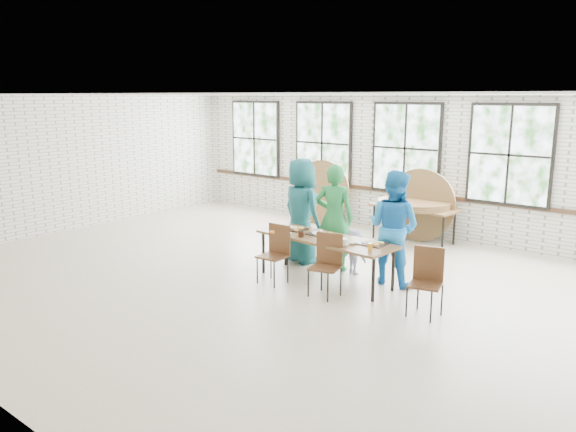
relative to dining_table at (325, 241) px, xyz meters
The scene contains 13 objects.
room 4.04m from the dining_table, 99.10° to the left, with size 12.00×12.00×12.00m.
dining_table is the anchor object (origin of this frame).
chair_near_left 0.81m from the dining_table, 140.06° to the right, with size 0.44×0.43×0.95m.
chair_near_right 0.63m from the dining_table, 52.01° to the right, with size 0.51×0.50×0.95m.
chair_spare 1.92m from the dining_table, ahead, with size 0.51×0.50×0.95m.
adult_teal 1.22m from the dining_table, 147.01° to the left, with size 0.93×0.61×1.90m, color #195F5B.
adult_green 0.75m from the dining_table, 113.15° to the left, with size 0.68×0.44×1.85m, color #207839.
toddler 0.73m from the dining_table, 76.59° to the left, with size 0.50×0.29×0.77m, color #1F1646.
adult_blue 1.11m from the dining_table, 36.73° to the left, with size 0.90×0.70×1.85m, color #1C7BCA.
storage_table 3.30m from the dining_table, 91.63° to the left, with size 1.86×0.90×0.74m.
tabletop_clutter 0.12m from the dining_table, 12.02° to the right, with size 2.00×0.58×0.11m.
round_tops_stacked 3.30m from the dining_table, 91.63° to the left, with size 1.50×1.50×0.13m.
round_tops_leaning 3.76m from the dining_table, 110.90° to the left, with size 4.15×0.40×1.49m.
Camera 1 is at (5.69, -6.59, 2.98)m, focal length 35.00 mm.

